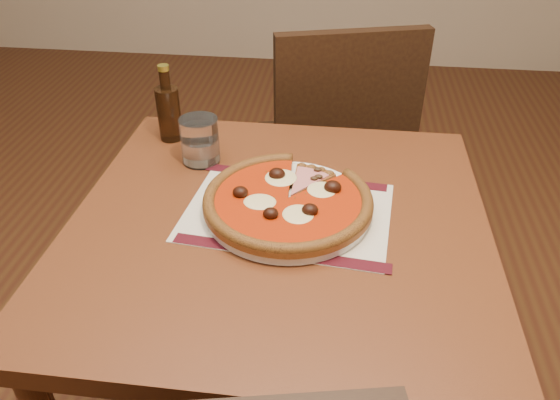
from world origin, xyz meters
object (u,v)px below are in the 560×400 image
at_px(plate, 288,208).
at_px(table, 279,259).
at_px(chair_far, 336,142).
at_px(pizza, 288,199).
at_px(bottle, 169,111).
at_px(water_glass, 200,141).

bearing_deg(plate, table, -122.87).
xyz_separation_m(chair_far, pizza, (-0.08, -0.71, 0.25)).
bearing_deg(bottle, pizza, -40.86).
distance_m(pizza, water_glass, 0.28).
xyz_separation_m(pizza, water_glass, (-0.22, 0.17, 0.02)).
height_order(table, plate, plate).
bearing_deg(chair_far, table, 66.27).
bearing_deg(water_glass, bottle, 135.16).
bearing_deg(bottle, plate, -40.84).
bearing_deg(pizza, plate, 64.01).
xyz_separation_m(chair_far, bottle, (-0.39, -0.44, 0.29)).
bearing_deg(bottle, table, -44.59).
bearing_deg(bottle, water_glass, -44.84).
xyz_separation_m(plate, bottle, (-0.31, 0.27, 0.06)).
bearing_deg(pizza, water_glass, 141.12).
bearing_deg(chair_far, plate, 67.22).
relative_size(chair_far, pizza, 2.81).
distance_m(plate, pizza, 0.02).
xyz_separation_m(chair_far, plate, (-0.08, -0.71, 0.23)).
bearing_deg(table, pizza, 57.10).
bearing_deg(chair_far, water_glass, 44.87).
height_order(table, chair_far, chair_far).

